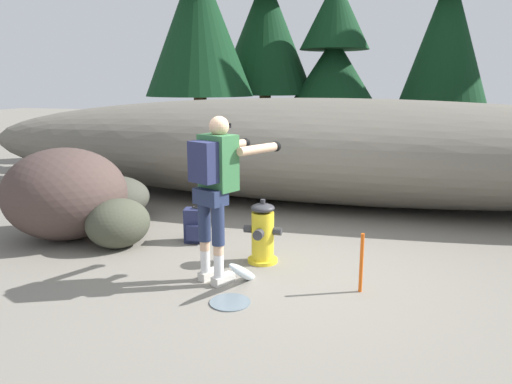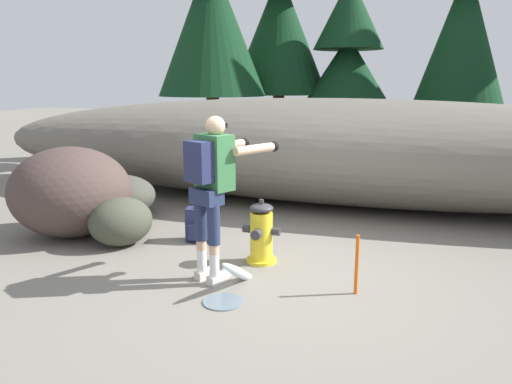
{
  "view_description": "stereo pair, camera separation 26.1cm",
  "coord_description": "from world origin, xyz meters",
  "px_view_note": "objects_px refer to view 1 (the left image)",
  "views": [
    {
      "loc": [
        1.23,
        -4.85,
        2.02
      ],
      "look_at": [
        -0.38,
        0.59,
        0.75
      ],
      "focal_mm": 34.36,
      "sensor_mm": 36.0,
      "label": 1
    },
    {
      "loc": [
        1.48,
        -4.77,
        2.02
      ],
      "look_at": [
        -0.38,
        0.59,
        0.75
      ],
      "focal_mm": 34.36,
      "sensor_mm": 36.0,
      "label": 2
    }
  ],
  "objects_px": {
    "fire_hydrant": "(263,234)",
    "survey_stake": "(361,263)",
    "boulder_mid": "(65,194)",
    "boulder_small": "(118,223)",
    "spare_backpack": "(196,226)",
    "boulder_large": "(114,197)",
    "utility_worker": "(217,178)"
  },
  "relations": [
    {
      "from": "fire_hydrant",
      "to": "survey_stake",
      "type": "distance_m",
      "value": 1.26
    },
    {
      "from": "boulder_mid",
      "to": "boulder_small",
      "type": "bearing_deg",
      "value": -9.23
    },
    {
      "from": "spare_backpack",
      "to": "boulder_mid",
      "type": "distance_m",
      "value": 1.77
    },
    {
      "from": "boulder_large",
      "to": "boulder_small",
      "type": "bearing_deg",
      "value": -55.47
    },
    {
      "from": "utility_worker",
      "to": "boulder_large",
      "type": "distance_m",
      "value": 3.11
    },
    {
      "from": "survey_stake",
      "to": "fire_hydrant",
      "type": "bearing_deg",
      "value": 155.78
    },
    {
      "from": "survey_stake",
      "to": "boulder_mid",
      "type": "bearing_deg",
      "value": 170.45
    },
    {
      "from": "fire_hydrant",
      "to": "utility_worker",
      "type": "height_order",
      "value": "utility_worker"
    },
    {
      "from": "spare_backpack",
      "to": "fire_hydrant",
      "type": "bearing_deg",
      "value": 53.47
    },
    {
      "from": "utility_worker",
      "to": "fire_hydrant",
      "type": "bearing_deg",
      "value": -0.13
    },
    {
      "from": "boulder_mid",
      "to": "survey_stake",
      "type": "height_order",
      "value": "boulder_mid"
    },
    {
      "from": "utility_worker",
      "to": "survey_stake",
      "type": "height_order",
      "value": "utility_worker"
    },
    {
      "from": "utility_worker",
      "to": "boulder_mid",
      "type": "xyz_separation_m",
      "value": [
        -2.42,
        0.77,
        -0.48
      ]
    },
    {
      "from": "utility_worker",
      "to": "boulder_small",
      "type": "xyz_separation_m",
      "value": [
        -1.57,
        0.63,
        -0.77
      ]
    },
    {
      "from": "utility_worker",
      "to": "survey_stake",
      "type": "xyz_separation_m",
      "value": [
        1.45,
        0.12,
        -0.78
      ]
    },
    {
      "from": "boulder_small",
      "to": "survey_stake",
      "type": "xyz_separation_m",
      "value": [
        3.02,
        -0.51,
        -0.01
      ]
    },
    {
      "from": "utility_worker",
      "to": "boulder_small",
      "type": "bearing_deg",
      "value": 93.27
    },
    {
      "from": "utility_worker",
      "to": "boulder_mid",
      "type": "height_order",
      "value": "utility_worker"
    },
    {
      "from": "spare_backpack",
      "to": "boulder_small",
      "type": "xyz_separation_m",
      "value": [
        -0.85,
        -0.47,
        0.09
      ]
    },
    {
      "from": "boulder_small",
      "to": "survey_stake",
      "type": "relative_size",
      "value": 1.35
    },
    {
      "from": "boulder_small",
      "to": "boulder_large",
      "type": "bearing_deg",
      "value": 124.53
    },
    {
      "from": "boulder_large",
      "to": "survey_stake",
      "type": "relative_size",
      "value": 1.82
    },
    {
      "from": "boulder_mid",
      "to": "utility_worker",
      "type": "bearing_deg",
      "value": -17.54
    },
    {
      "from": "spare_backpack",
      "to": "boulder_large",
      "type": "bearing_deg",
      "value": -125.75
    },
    {
      "from": "utility_worker",
      "to": "boulder_large",
      "type": "xyz_separation_m",
      "value": [
        -2.4,
        1.83,
        -0.77
      ]
    },
    {
      "from": "boulder_mid",
      "to": "boulder_small",
      "type": "xyz_separation_m",
      "value": [
        0.85,
        -0.14,
        -0.29
      ]
    },
    {
      "from": "utility_worker",
      "to": "spare_backpack",
      "type": "xyz_separation_m",
      "value": [
        -0.72,
        1.09,
        -0.87
      ]
    },
    {
      "from": "utility_worker",
      "to": "survey_stake",
      "type": "distance_m",
      "value": 1.65
    },
    {
      "from": "spare_backpack",
      "to": "survey_stake",
      "type": "distance_m",
      "value": 2.38
    },
    {
      "from": "boulder_small",
      "to": "fire_hydrant",
      "type": "bearing_deg",
      "value": 0.14
    },
    {
      "from": "spare_backpack",
      "to": "utility_worker",
      "type": "bearing_deg",
      "value": 21.29
    },
    {
      "from": "fire_hydrant",
      "to": "boulder_large",
      "type": "bearing_deg",
      "value": 156.06
    }
  ]
}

